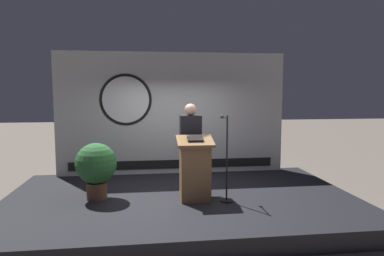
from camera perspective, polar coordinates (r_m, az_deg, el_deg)
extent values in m
plane|color=#6B6056|center=(6.70, -1.85, -13.42)|extent=(40.00, 40.00, 0.00)
cube|color=black|center=(6.65, -1.86, -12.20)|extent=(6.40, 4.00, 0.30)
cube|color=silver|center=(8.17, -3.20, 2.38)|extent=(5.31, 0.10, 2.82)
cylinder|color=black|center=(8.09, -10.77, 4.56)|extent=(1.18, 0.02, 1.18)
cylinder|color=white|center=(8.09, -10.78, 4.56)|extent=(1.05, 0.02, 1.05)
cube|color=black|center=(8.28, -3.12, -5.90)|extent=(4.78, 0.02, 0.20)
cube|color=olive|center=(6.22, 0.49, -7.13)|extent=(0.52, 0.40, 1.03)
cube|color=olive|center=(6.12, 0.50, -2.16)|extent=(0.64, 0.50, 0.17)
cube|color=black|center=(6.09, 0.52, -1.77)|extent=(0.28, 0.20, 0.07)
cylinder|color=black|center=(6.70, -0.24, -6.90)|extent=(0.26, 0.26, 0.86)
cube|color=black|center=(6.57, -0.24, -0.61)|extent=(0.40, 0.24, 0.62)
sphere|color=tan|center=(6.54, -0.24, 3.03)|extent=(0.22, 0.22, 0.22)
cylinder|color=black|center=(6.30, 5.64, -11.70)|extent=(0.24, 0.24, 0.02)
cylinder|color=black|center=(6.12, 5.72, -5.04)|extent=(0.03, 0.03, 1.52)
cylinder|color=black|center=(6.22, 5.35, 1.73)|extent=(0.02, 0.41, 0.02)
sphere|color=#262626|center=(6.42, 4.94, 1.87)|extent=(0.07, 0.07, 0.07)
cylinder|color=brown|center=(6.59, -15.29, -9.86)|extent=(0.36, 0.36, 0.30)
sphere|color=#2D6B33|center=(6.47, -15.41, -5.59)|extent=(0.73, 0.73, 0.73)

